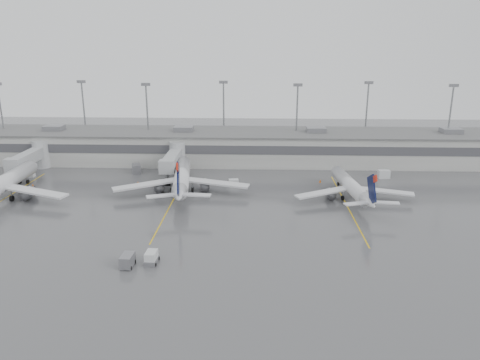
{
  "coord_description": "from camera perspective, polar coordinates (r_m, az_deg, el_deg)",
  "views": [
    {
      "loc": [
        -0.34,
        -64.07,
        31.56
      ],
      "look_at": [
        -3.72,
        24.0,
        5.0
      ],
      "focal_mm": 35.0,
      "sensor_mm": 36.0,
      "label": 1
    }
  ],
  "objects": [
    {
      "name": "light_masts",
      "position": [
        129.3,
        2.35,
        8.07
      ],
      "size": [
        142.4,
        8.0,
        20.6
      ],
      "color": "gray",
      "rests_on": "ground"
    },
    {
      "name": "cone_a",
      "position": [
        114.23,
        -23.94,
        -0.57
      ],
      "size": [
        0.43,
        0.43,
        0.68
      ],
      "primitive_type": "cone",
      "color": "#FF6205",
      "rests_on": "ground"
    },
    {
      "name": "jet_far_left",
      "position": [
        106.44,
        -27.2,
        -0.51
      ],
      "size": [
        29.7,
        33.28,
        10.77
      ],
      "rotation": [
        0.0,
        0.0,
        0.02
      ],
      "color": "silver",
      "rests_on": "ground"
    },
    {
      "name": "jet_mid_left",
      "position": [
        100.55,
        -7.12,
        0.29
      ],
      "size": [
        28.7,
        32.34,
        10.48
      ],
      "rotation": [
        0.0,
        0.0,
        0.12
      ],
      "color": "silver",
      "rests_on": "ground"
    },
    {
      "name": "cone_b",
      "position": [
        108.68,
        -12.34,
        -0.32
      ],
      "size": [
        0.43,
        0.43,
        0.69
      ],
      "primitive_type": "cone",
      "color": "#FF6205",
      "rests_on": "ground"
    },
    {
      "name": "gse_uld_b",
      "position": [
        104.88,
        -0.79,
        -0.31
      ],
      "size": [
        2.34,
        1.76,
        1.51
      ],
      "primitive_type": "cube",
      "rotation": [
        0.0,
        0.0,
        0.17
      ],
      "color": "silver",
      "rests_on": "ground"
    },
    {
      "name": "baggage_cart",
      "position": [
        70.37,
        -13.55,
        -9.51
      ],
      "size": [
        1.74,
        2.92,
        1.84
      ],
      "rotation": [
        0.0,
        0.0,
        -0.03
      ],
      "color": "slate",
      "rests_on": "ground"
    },
    {
      "name": "gse_uld_c",
      "position": [
        115.92,
        17.12,
        0.7
      ],
      "size": [
        2.75,
        1.91,
        1.89
      ],
      "primitive_type": "cube",
      "rotation": [
        0.0,
        0.0,
        0.05
      ],
      "color": "silver",
      "rests_on": "ground"
    },
    {
      "name": "baggage_tug",
      "position": [
        70.74,
        -10.75,
        -9.4
      ],
      "size": [
        1.94,
        2.9,
        1.83
      ],
      "rotation": [
        0.0,
        0.0,
        -0.03
      ],
      "color": "silver",
      "rests_on": "ground"
    },
    {
      "name": "jet_mid_right",
      "position": [
        98.15,
        13.47,
        -0.76
      ],
      "size": [
        24.46,
        27.55,
        8.92
      ],
      "rotation": [
        0.0,
        0.0,
        0.11
      ],
      "color": "silver",
      "rests_on": "ground"
    },
    {
      "name": "cone_c",
      "position": [
        109.03,
        9.74,
        -0.1
      ],
      "size": [
        0.46,
        0.46,
        0.73
      ],
      "primitive_type": "cone",
      "color": "#FF6205",
      "rests_on": "ground"
    },
    {
      "name": "stand_markings",
      "position": [
        93.55,
        2.28,
        -2.96
      ],
      "size": [
        105.25,
        40.0,
        0.01
      ],
      "color": "yellow",
      "rests_on": "ground"
    },
    {
      "name": "jet_bridge_right",
      "position": [
        115.0,
        -7.97,
        2.67
      ],
      "size": [
        4.0,
        17.2,
        7.0
      ],
      "color": "#9EA0A3",
      "rests_on": "ground"
    },
    {
      "name": "gse_uld_a",
      "position": [
        122.53,
        -24.31,
        0.73
      ],
      "size": [
        2.48,
        1.76,
        1.67
      ],
      "primitive_type": "cube",
      "rotation": [
        0.0,
        0.0,
        0.08
      ],
      "color": "silver",
      "rests_on": "ground"
    },
    {
      "name": "gse_loader",
      "position": [
        118.06,
        -12.52,
        1.38
      ],
      "size": [
        2.92,
        3.77,
        2.08
      ],
      "primitive_type": "cube",
      "rotation": [
        0.0,
        0.0,
        0.28
      ],
      "color": "slate",
      "rests_on": "ground"
    },
    {
      "name": "jet_bridge_left",
      "position": [
        125.94,
        -23.87,
        2.62
      ],
      "size": [
        4.0,
        17.2,
        7.0
      ],
      "color": "#9EA0A3",
      "rests_on": "ground"
    },
    {
      "name": "terminal",
      "position": [
        125.08,
        2.3,
        4.11
      ],
      "size": [
        152.0,
        17.0,
        9.45
      ],
      "color": "#A0A09B",
      "rests_on": "ground"
    },
    {
      "name": "ground",
      "position": [
        71.42,
        2.28,
        -9.47
      ],
      "size": [
        260.0,
        260.0,
        0.0
      ],
      "primitive_type": "plane",
      "color": "#4F4F52",
      "rests_on": "ground"
    }
  ]
}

